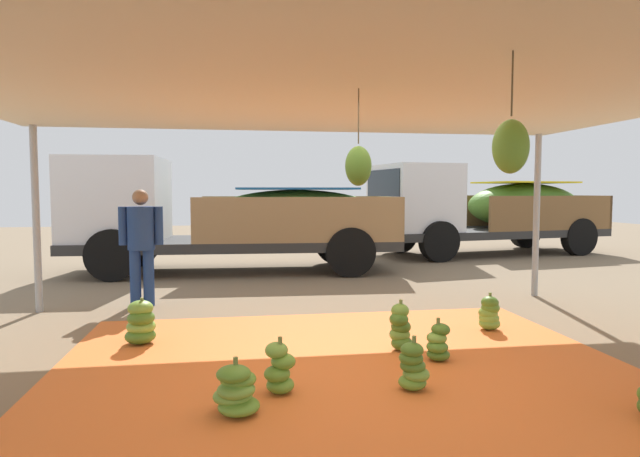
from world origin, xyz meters
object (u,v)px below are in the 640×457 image
object	(u,v)px
banana_bunch_2	(438,343)
banana_bunch_8	(279,369)
banana_bunch_6	(400,328)
worker_0	(141,238)
cargo_truck_far	(483,209)
banana_bunch_4	(141,324)
banana_bunch_7	(413,367)
banana_bunch_1	(236,390)
banana_bunch_0	(489,314)
cargo_truck_main	(223,216)

from	to	relation	value
banana_bunch_2	banana_bunch_8	world-z (taller)	banana_bunch_8
banana_bunch_6	worker_0	world-z (taller)	worker_0
banana_bunch_8	cargo_truck_far	world-z (taller)	cargo_truck_far
banana_bunch_8	cargo_truck_far	distance (m)	11.25
banana_bunch_2	banana_bunch_4	distance (m)	3.24
banana_bunch_7	banana_bunch_6	bearing A→B (deg)	77.86
banana_bunch_1	banana_bunch_8	size ratio (longest dim) A/B	0.96
banana_bunch_6	cargo_truck_far	distance (m)	9.65
banana_bunch_1	banana_bunch_7	bearing A→B (deg)	9.89
banana_bunch_8	worker_0	distance (m)	4.25
banana_bunch_4	banana_bunch_6	distance (m)	2.87
banana_bunch_2	banana_bunch_4	xyz separation A→B (m)	(-3.05, 1.08, 0.05)
banana_bunch_7	banana_bunch_0	bearing A→B (deg)	48.37
banana_bunch_2	banana_bunch_8	distance (m)	1.76
banana_bunch_8	cargo_truck_main	xyz separation A→B (m)	(-0.63, 7.11, 0.99)
cargo_truck_far	banana_bunch_0	bearing A→B (deg)	-115.16
worker_0	banana_bunch_4	bearing A→B (deg)	-80.96
banana_bunch_1	worker_0	size ratio (longest dim) A/B	0.27
cargo_truck_far	worker_0	world-z (taller)	cargo_truck_far
banana_bunch_8	worker_0	bearing A→B (deg)	114.67
banana_bunch_1	banana_bunch_6	distance (m)	2.22
banana_bunch_8	cargo_truck_main	distance (m)	7.21
banana_bunch_6	banana_bunch_1	bearing A→B (deg)	-141.38
banana_bunch_6	cargo_truck_far	bearing A→B (deg)	59.25
banana_bunch_4	banana_bunch_2	bearing A→B (deg)	-19.52
banana_bunch_0	banana_bunch_7	xyz separation A→B (m)	(-1.58, -1.78, -0.00)
banana_bunch_4	banana_bunch_6	size ratio (longest dim) A/B	0.95
banana_bunch_6	cargo_truck_main	size ratio (longest dim) A/B	0.08
banana_bunch_0	banana_bunch_1	distance (m)	3.69
banana_bunch_2	banana_bunch_4	world-z (taller)	banana_bunch_4
cargo_truck_main	banana_bunch_6	bearing A→B (deg)	-71.74
banana_bunch_8	cargo_truck_main	bearing A→B (deg)	95.10
banana_bunch_0	banana_bunch_7	bearing A→B (deg)	-131.63
banana_bunch_2	banana_bunch_7	distance (m)	0.89
banana_bunch_1	banana_bunch_2	size ratio (longest dim) A/B	1.08
banana_bunch_4	cargo_truck_main	size ratio (longest dim) A/B	0.08
banana_bunch_8	banana_bunch_0	bearing A→B (deg)	31.64
banana_bunch_1	banana_bunch_7	size ratio (longest dim) A/B	0.99
cargo_truck_main	worker_0	distance (m)	3.50
worker_0	cargo_truck_far	bearing A→B (deg)	34.30
cargo_truck_main	banana_bunch_7	bearing A→B (deg)	-76.24
banana_bunch_1	cargo_truck_main	world-z (taller)	cargo_truck_main
banana_bunch_1	banana_bunch_4	size ratio (longest dim) A/B	0.90
banana_bunch_0	banana_bunch_1	bearing A→B (deg)	-146.45
banana_bunch_7	banana_bunch_2	bearing A→B (deg)	54.92
cargo_truck_main	cargo_truck_far	size ratio (longest dim) A/B	1.04
worker_0	banana_bunch_1	bearing A→B (deg)	-71.62
banana_bunch_0	banana_bunch_8	world-z (taller)	banana_bunch_8
banana_bunch_0	banana_bunch_8	xyz separation A→B (m)	(-2.71, -1.67, 0.01)
cargo_truck_main	cargo_truck_far	bearing A→B (deg)	17.33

